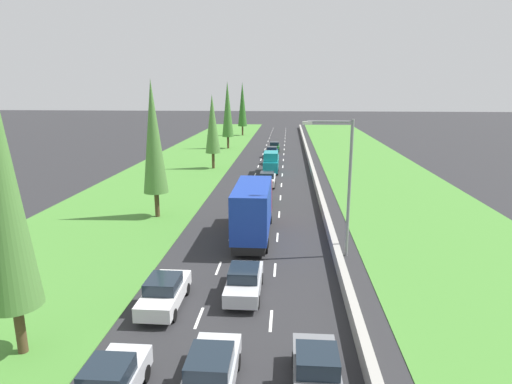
# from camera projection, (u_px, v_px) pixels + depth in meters

# --- Properties ---
(ground_plane) EXTENTS (300.00, 300.00, 0.00)m
(ground_plane) POSITION_uv_depth(u_px,v_px,m) (271.00, 163.00, 64.54)
(ground_plane) COLOR #28282B
(ground_plane) RESTS_ON ground
(grass_verge_left) EXTENTS (14.00, 140.00, 0.04)m
(grass_verge_left) POSITION_uv_depth(u_px,v_px,m) (188.00, 162.00, 65.45)
(grass_verge_left) COLOR #478433
(grass_verge_left) RESTS_ON ground
(grass_verge_right) EXTENTS (14.00, 140.00, 0.04)m
(grass_verge_right) POSITION_uv_depth(u_px,v_px,m) (369.00, 164.00, 63.51)
(grass_verge_right) COLOR #478433
(grass_verge_right) RESTS_ON ground
(median_barrier) EXTENTS (0.44, 120.00, 0.85)m
(median_barrier) POSITION_uv_depth(u_px,v_px,m) (310.00, 161.00, 64.04)
(median_barrier) COLOR #9E9B93
(median_barrier) RESTS_ON ground
(lane_markings) EXTENTS (3.64, 116.00, 0.01)m
(lane_markings) POSITION_uv_depth(u_px,v_px,m) (271.00, 163.00, 64.54)
(lane_markings) COLOR white
(lane_markings) RESTS_ON ground
(silver_sedan_centre_lane) EXTENTS (1.82, 4.50, 1.64)m
(silver_sedan_centre_lane) POSITION_uv_depth(u_px,v_px,m) (211.00, 373.00, 15.70)
(silver_sedan_centre_lane) COLOR silver
(silver_sedan_centre_lane) RESTS_ON ground
(silver_hatchback_left_lane) EXTENTS (1.74, 3.90, 1.72)m
(silver_hatchback_left_lane) POSITION_uv_depth(u_px,v_px,m) (111.00, 383.00, 15.14)
(silver_hatchback_left_lane) COLOR silver
(silver_hatchback_left_lane) RESTS_ON ground
(silver_sedan_centre_lane_second) EXTENTS (1.82, 4.50, 1.64)m
(silver_sedan_centre_lane_second) POSITION_uv_depth(u_px,v_px,m) (244.00, 281.00, 23.19)
(silver_sedan_centre_lane_second) COLOR silver
(silver_sedan_centre_lane_second) RESTS_ON ground
(blue_box_truck_centre_lane) EXTENTS (2.46, 9.40, 4.18)m
(blue_box_truck_centre_lane) POSITION_uv_depth(u_px,v_px,m) (253.00, 209.00, 31.87)
(blue_box_truck_centre_lane) COLOR black
(blue_box_truck_centre_lane) RESTS_ON ground
(green_sedan_centre_lane) EXTENTS (1.82, 4.50, 1.64)m
(green_sedan_centre_lane) POSITION_uv_depth(u_px,v_px,m) (260.00, 195.00, 42.01)
(green_sedan_centre_lane) COLOR #237A33
(green_sedan_centre_lane) RESTS_ON ground
(grey_hatchback_right_lane) EXTENTS (1.74, 3.90, 1.72)m
(grey_hatchback_right_lane) POSITION_uv_depth(u_px,v_px,m) (316.00, 370.00, 15.84)
(grey_hatchback_right_lane) COLOR slate
(grey_hatchback_right_lane) RESTS_ON ground
(white_sedan_centre_lane) EXTENTS (1.82, 4.50, 1.64)m
(white_sedan_centre_lane) POSITION_uv_depth(u_px,v_px,m) (267.00, 179.00, 49.15)
(white_sedan_centre_lane) COLOR white
(white_sedan_centre_lane) RESTS_ON ground
(white_sedan_left_lane) EXTENTS (1.82, 4.50, 1.64)m
(white_sedan_left_lane) POSITION_uv_depth(u_px,v_px,m) (164.00, 292.00, 21.92)
(white_sedan_left_lane) COLOR white
(white_sedan_left_lane) RESTS_ON ground
(teal_van_centre_lane) EXTENTS (1.96, 4.90, 2.82)m
(teal_van_centre_lane) POSITION_uv_depth(u_px,v_px,m) (271.00, 162.00, 56.66)
(teal_van_centre_lane) COLOR teal
(teal_van_centre_lane) RESTS_ON ground
(teal_hatchback_centre_lane) EXTENTS (1.74, 3.90, 1.72)m
(teal_hatchback_centre_lane) POSITION_uv_depth(u_px,v_px,m) (273.00, 158.00, 63.72)
(teal_hatchback_centre_lane) COLOR teal
(teal_hatchback_centre_lane) RESTS_ON ground
(blue_hatchback_centre_lane) EXTENTS (1.74, 3.90, 1.72)m
(blue_hatchback_centre_lane) POSITION_uv_depth(u_px,v_px,m) (272.00, 152.00, 69.97)
(blue_hatchback_centre_lane) COLOR #1E47B7
(blue_hatchback_centre_lane) RESTS_ON ground
(green_hatchback_centre_lane) EXTENTS (1.74, 3.90, 1.72)m
(green_hatchback_centre_lane) POSITION_uv_depth(u_px,v_px,m) (274.00, 147.00, 76.17)
(green_hatchback_centre_lane) COLOR #237A33
(green_hatchback_centre_lane) RESTS_ON ground
(poplar_tree_second) EXTENTS (2.09, 2.09, 11.65)m
(poplar_tree_second) POSITION_uv_depth(u_px,v_px,m) (153.00, 138.00, 35.98)
(poplar_tree_second) COLOR #4C3823
(poplar_tree_second) RESTS_ON ground
(poplar_tree_third) EXTENTS (2.05, 2.05, 10.09)m
(poplar_tree_third) POSITION_uv_depth(u_px,v_px,m) (212.00, 124.00, 58.74)
(poplar_tree_third) COLOR #4C3823
(poplar_tree_third) RESTS_ON ground
(poplar_tree_fourth) EXTENTS (2.10, 2.10, 12.14)m
(poplar_tree_fourth) POSITION_uv_depth(u_px,v_px,m) (228.00, 109.00, 78.47)
(poplar_tree_fourth) COLOR #4C3823
(poplar_tree_fourth) RESTS_ON ground
(poplar_tree_fifth) EXTENTS (2.11, 2.11, 12.26)m
(poplar_tree_fifth) POSITION_uv_depth(u_px,v_px,m) (242.00, 104.00, 100.57)
(poplar_tree_fifth) COLOR #4C3823
(poplar_tree_fifth) RESTS_ON ground
(street_light_mast) EXTENTS (3.20, 0.28, 9.00)m
(street_light_mast) POSITION_uv_depth(u_px,v_px,m) (344.00, 179.00, 27.68)
(street_light_mast) COLOR gray
(street_light_mast) RESTS_ON ground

